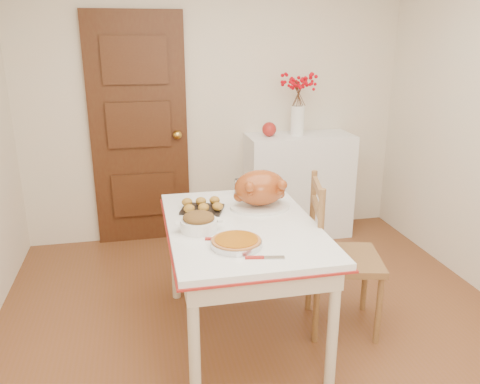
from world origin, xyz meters
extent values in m
cube|color=brown|center=(0.00, 0.00, 0.00)|extent=(3.50, 4.00, 0.00)
cube|color=beige|center=(0.00, 2.00, 1.25)|extent=(3.50, 0.00, 2.50)
cube|color=#3D1B0E|center=(-0.70, 1.97, 1.03)|extent=(0.85, 0.06, 2.06)
cube|color=white|center=(0.75, 1.78, 0.49)|extent=(0.98, 0.43, 0.98)
sphere|color=maroon|center=(0.45, 1.78, 1.04)|extent=(0.13, 0.13, 0.13)
cylinder|color=#984D07|center=(-0.24, -0.08, 0.81)|extent=(0.32, 0.32, 0.06)
cylinder|color=white|center=(-0.04, 0.80, 0.83)|extent=(0.07, 0.07, 0.10)
camera|label=1|loc=(-0.71, -2.36, 1.85)|focal=35.94mm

